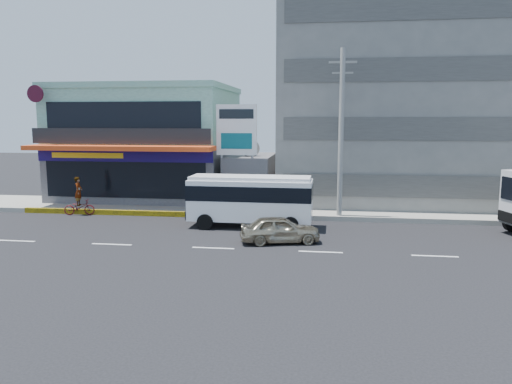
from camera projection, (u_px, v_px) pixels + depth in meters
The scene contains 11 objects.
ground at pixel (213, 248), 23.33m from camera, with size 120.00×120.00×0.00m, color black.
sidewalk at pixel (322, 211), 31.93m from camera, with size 70.00×5.00×0.30m, color gray.
shop_building at pixel (150, 146), 37.51m from camera, with size 12.40×11.70×8.00m.
concrete_building at pixel (395, 105), 35.64m from camera, with size 16.00×12.00×14.00m, color gray.
gap_structure at pixel (251, 180), 34.84m from camera, with size 3.00×6.00×3.50m, color #403F44.
satellite_dish at pixel (249, 155), 33.59m from camera, with size 1.50×1.50×0.15m, color slate.
billboard at pixel (237, 136), 31.70m from camera, with size 2.60×0.18×6.90m.
utility_pole_near at pixel (341, 133), 29.01m from camera, with size 1.60×0.30×10.00m.
minibus at pixel (250, 197), 27.62m from camera, with size 6.88×2.50×2.86m.
sedan at pixel (280, 229), 24.30m from camera, with size 1.56×3.89×1.32m, color tan.
motorcycle_rider at pixel (79, 202), 31.27m from camera, with size 1.98×1.03×2.41m.
Camera 1 is at (5.14, -22.20, 6.00)m, focal length 35.00 mm.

